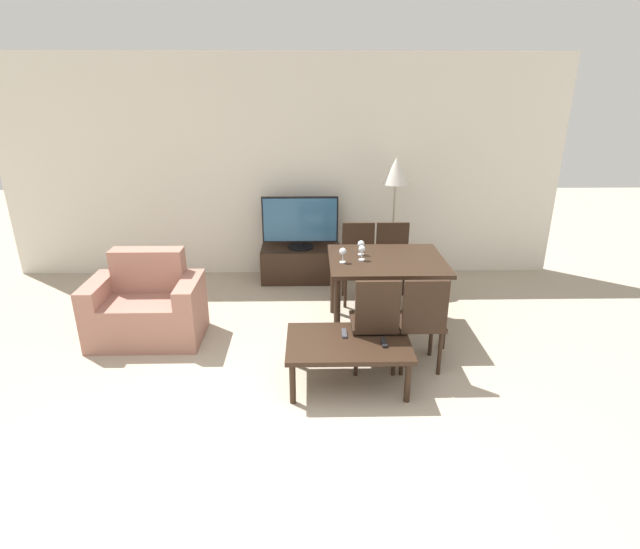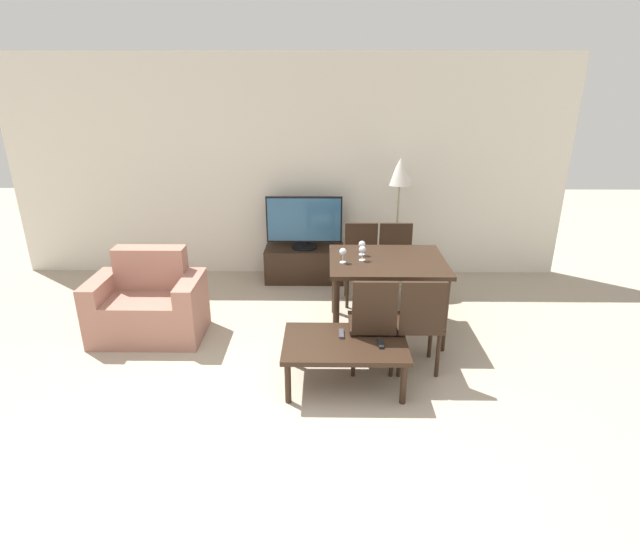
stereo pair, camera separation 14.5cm
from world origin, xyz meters
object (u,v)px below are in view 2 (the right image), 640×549
object	(u,v)px
remote_primary	(381,343)
wine_glass_center	(362,250)
dining_table	(387,269)
wine_glass_right	(343,253)
dining_chair_far_left	(361,259)
floor_lamp	(400,178)
tv	(304,223)
dining_chair_near_right	(419,320)
dining_chair_far	(396,259)
wine_glass_left	(362,245)
coffee_table	(345,346)
tv_stand	(305,263)
armchair	(149,306)
dining_chair_near	(373,320)
remote_secondary	(341,334)

from	to	relation	value
remote_primary	wine_glass_center	bearing A→B (deg)	95.58
dining_table	wine_glass_right	world-z (taller)	wine_glass_right
dining_chair_far_left	floor_lamp	size ratio (longest dim) A/B	0.57
tv	dining_chair_near_right	world-z (taller)	tv
dining_chair_far	wine_glass_center	bearing A→B (deg)	-118.90
dining_chair_far_left	remote_primary	xyz separation A→B (m)	(0.04, -1.78, -0.09)
wine_glass_left	coffee_table	bearing A→B (deg)	-100.20
tv_stand	dining_chair_near_right	xyz separation A→B (m)	(1.06, -2.15, 0.28)
dining_table	floor_lamp	bearing A→B (deg)	78.18
dining_chair_far	floor_lamp	world-z (taller)	floor_lamp
tv	wine_glass_right	bearing A→B (deg)	-73.80
dining_table	dining_chair_far	size ratio (longest dim) A/B	1.26
armchair	dining_chair_far	bearing A→B (deg)	19.58
dining_chair_far	remote_primary	bearing A→B (deg)	-101.04
dining_table	wine_glass_right	bearing A→B (deg)	-167.30
dining_chair_near	floor_lamp	size ratio (longest dim) A/B	0.57
wine_glass_right	floor_lamp	bearing A→B (deg)	62.32
armchair	wine_glass_center	distance (m)	2.16
dining_table	dining_chair_far_left	xyz separation A→B (m)	(-0.20, 0.77, -0.17)
dining_chair_far_left	wine_glass_center	world-z (taller)	wine_glass_center
tv	wine_glass_center	world-z (taller)	tv
coffee_table	wine_glass_center	xyz separation A→B (m)	(0.19, 0.93, 0.51)
tv_stand	tv	world-z (taller)	tv
dining_chair_near_right	dining_chair_far_left	distance (m)	1.59
dining_chair_near_right	floor_lamp	distance (m)	2.16
dining_chair_far	wine_glass_left	distance (m)	0.86
coffee_table	wine_glass_left	distance (m)	1.22
coffee_table	remote_primary	xyz separation A→B (m)	(0.28, -0.05, 0.05)
coffee_table	wine_glass_center	bearing A→B (deg)	78.48
dining_chair_near	dining_chair_far	world-z (taller)	same
armchair	dining_chair_far	xyz separation A→B (m)	(2.53, 0.90, 0.18)
dining_chair_far	floor_lamp	size ratio (longest dim) A/B	0.57
dining_chair_far_left	wine_glass_left	distance (m)	0.74
floor_lamp	remote_secondary	distance (m)	2.37
floor_lamp	wine_glass_center	world-z (taller)	floor_lamp
tv	remote_primary	world-z (taller)	tv
dining_chair_near_right	wine_glass_center	distance (m)	0.94
armchair	wine_glass_center	bearing A→B (deg)	2.64
coffee_table	remote_primary	size ratio (longest dim) A/B	6.74
remote_primary	remote_secondary	xyz separation A→B (m)	(-0.31, 0.16, 0.00)
tv_stand	wine_glass_right	world-z (taller)	wine_glass_right
armchair	remote_primary	xyz separation A→B (m)	(2.18, -0.88, 0.09)
wine_glass_left	tv_stand	bearing A→B (deg)	116.47
tv	dining_chair_far_left	bearing A→B (deg)	-42.42
dining_chair_near	floor_lamp	world-z (taller)	floor_lamp
dining_chair_near	floor_lamp	xyz separation A→B (m)	(0.45, 1.99, 0.83)
dining_chair_far_left	wine_glass_left	world-z (taller)	wine_glass_left
dining_chair_near	wine_glass_center	size ratio (longest dim) A/B	6.06
coffee_table	dining_chair_far_left	bearing A→B (deg)	82.06
armchair	wine_glass_left	world-z (taller)	wine_glass_left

